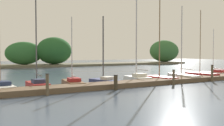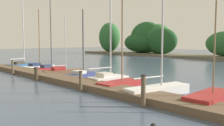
{
  "view_description": "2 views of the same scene",
  "coord_description": "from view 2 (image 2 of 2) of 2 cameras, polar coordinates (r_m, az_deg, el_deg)",
  "views": [
    {
      "loc": [
        -11.0,
        -6.13,
        2.4
      ],
      "look_at": [
        -1.02,
        10.97,
        1.66
      ],
      "focal_mm": 39.88,
      "sensor_mm": 36.0,
      "label": 1
    },
    {
      "loc": [
        13.64,
        -0.15,
        2.88
      ],
      "look_at": [
        2.98,
        10.13,
        1.53
      ],
      "focal_mm": 38.25,
      "sensor_mm": 36.0,
      "label": 2
    }
  ],
  "objects": [
    {
      "name": "sailboat_7",
      "position": [
        13.21,
        11.37,
        -5.97
      ],
      "size": [
        1.78,
        4.22,
        6.82
      ],
      "rotation": [
        0.0,
        0.0,
        1.36
      ],
      "color": "white",
      "rests_on": "ground"
    },
    {
      "name": "sailboat_6",
      "position": [
        14.85,
        2.21,
        -4.45
      ],
      "size": [
        1.26,
        3.19,
        8.38
      ],
      "rotation": [
        0.0,
        0.0,
        1.6
      ],
      "color": "maroon",
      "rests_on": "ground"
    },
    {
      "name": "sailboat_3",
      "position": [
        21.39,
        -11.36,
        -1.92
      ],
      "size": [
        1.64,
        3.8,
        5.15
      ],
      "rotation": [
        0.0,
        0.0,
        1.41
      ],
      "color": "brown",
      "rests_on": "ground"
    },
    {
      "name": "sailboat_5",
      "position": [
        16.72,
        -0.7,
        -3.17
      ],
      "size": [
        1.62,
        3.2,
        8.21
      ],
      "rotation": [
        0.0,
        0.0,
        1.46
      ],
      "color": "white",
      "rests_on": "ground"
    },
    {
      "name": "sailboat_0",
      "position": [
        28.35,
        -20.47,
        -0.15
      ],
      "size": [
        1.73,
        3.87,
        7.56
      ],
      "rotation": [
        0.0,
        0.0,
        1.78
      ],
      "color": "#285684",
      "rests_on": "ground"
    },
    {
      "name": "mooring_piling_4",
      "position": [
        10.56,
        7.48,
        -6.61
      ],
      "size": [
        0.24,
        0.24,
        1.44
      ],
      "color": "brown",
      "rests_on": "ground"
    },
    {
      "name": "far_shore",
      "position": [
        45.32,
        19.73,
        4.72
      ],
      "size": [
        69.67,
        8.0,
        7.33
      ],
      "color": "#66604C",
      "rests_on": "ground"
    },
    {
      "name": "mooring_piling_1",
      "position": [
        22.35,
        -22.67,
        -0.95
      ],
      "size": [
        0.2,
        0.2,
        1.27
      ],
      "color": "brown",
      "rests_on": "ground"
    },
    {
      "name": "sailboat_8",
      "position": [
        12.07,
        22.77,
        -7.55
      ],
      "size": [
        1.28,
        3.44,
        6.71
      ],
      "rotation": [
        0.0,
        0.0,
        1.59
      ],
      "color": "maroon",
      "rests_on": "ground"
    },
    {
      "name": "dock_pier",
      "position": [
        16.71,
        -9.68,
        -4.19
      ],
      "size": [
        27.6,
        1.8,
        0.35
      ],
      "color": "brown",
      "rests_on": "ground"
    },
    {
      "name": "mooring_piling_3",
      "position": [
        13.79,
        -7.49,
        -4.37
      ],
      "size": [
        0.21,
        0.21,
        1.19
      ],
      "color": "brown",
      "rests_on": "ground"
    },
    {
      "name": "sailboat_2",
      "position": [
        23.62,
        -14.51,
        -1.08
      ],
      "size": [
        1.14,
        3.06,
        7.24
      ],
      "rotation": [
        0.0,
        0.0,
        1.55
      ],
      "color": "maroon",
      "rests_on": "ground"
    },
    {
      "name": "sailboat_1",
      "position": [
        25.68,
        -17.1,
        -0.77
      ],
      "size": [
        1.51,
        3.43,
        6.1
      ],
      "rotation": [
        0.0,
        0.0,
        1.66
      ],
      "color": "white",
      "rests_on": "ground"
    },
    {
      "name": "sailboat_4",
      "position": [
        19.18,
        -7.07,
        -2.5
      ],
      "size": [
        1.73,
        3.01,
        5.38
      ],
      "rotation": [
        0.0,
        0.0,
        1.8
      ],
      "color": "navy",
      "rests_on": "ground"
    },
    {
      "name": "mooring_piling_2",
      "position": [
        18.22,
        -17.66,
        -2.51
      ],
      "size": [
        0.29,
        0.29,
        1.01
      ],
      "color": "#3D3323",
      "rests_on": "ground"
    }
  ]
}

